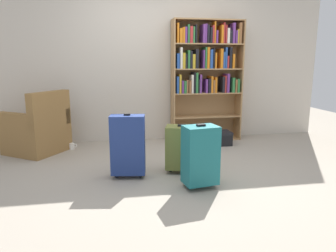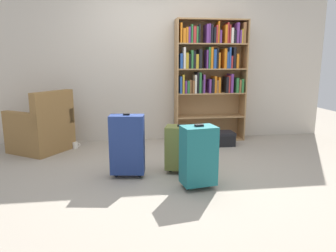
# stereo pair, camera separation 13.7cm
# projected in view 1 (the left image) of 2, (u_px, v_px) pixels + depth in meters

# --- Properties ---
(ground_plane) EXTENTS (9.76, 9.76, 0.00)m
(ground_plane) POSITION_uv_depth(u_px,v_px,m) (183.00, 171.00, 3.80)
(ground_plane) COLOR #9E9384
(back_wall) EXTENTS (5.58, 0.10, 2.60)m
(back_wall) POSITION_uv_depth(u_px,v_px,m) (161.00, 62.00, 5.16)
(back_wall) COLOR beige
(back_wall) RESTS_ON ground
(bookshelf) EXTENTS (1.16, 0.31, 1.96)m
(bookshelf) POSITION_uv_depth(u_px,v_px,m) (206.00, 70.00, 5.11)
(bookshelf) COLOR #A87F51
(bookshelf) RESTS_ON ground
(armchair) EXTENTS (0.97, 0.97, 0.90)m
(armchair) POSITION_uv_depth(u_px,v_px,m) (38.00, 131.00, 4.52)
(armchair) COLOR olive
(armchair) RESTS_ON ground
(mug) EXTENTS (0.12, 0.08, 0.10)m
(mug) POSITION_uv_depth(u_px,v_px,m) (72.00, 146.00, 4.72)
(mug) COLOR white
(mug) RESTS_ON ground
(storage_box) EXTENTS (0.38, 0.29, 0.21)m
(storage_box) POSITION_uv_depth(u_px,v_px,m) (219.00, 138.00, 4.97)
(storage_box) COLOR black
(storage_box) RESTS_ON ground
(suitcase_navy_blue) EXTENTS (0.41, 0.25, 0.74)m
(suitcase_navy_blue) POSITION_uv_depth(u_px,v_px,m) (128.00, 145.00, 3.50)
(suitcase_navy_blue) COLOR navy
(suitcase_navy_blue) RESTS_ON ground
(suitcase_teal) EXTENTS (0.38, 0.30, 0.68)m
(suitcase_teal) POSITION_uv_depth(u_px,v_px,m) (200.00, 155.00, 3.22)
(suitcase_teal) COLOR #19666B
(suitcase_teal) RESTS_ON ground
(suitcase_olive) EXTENTS (0.42, 0.35, 0.58)m
(suitcase_olive) POSITION_uv_depth(u_px,v_px,m) (182.00, 147.00, 3.70)
(suitcase_olive) COLOR brown
(suitcase_olive) RESTS_ON ground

